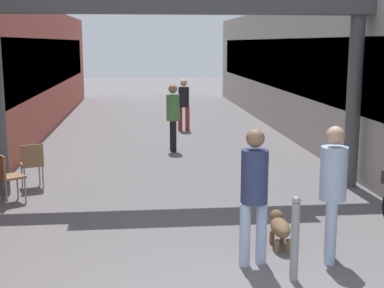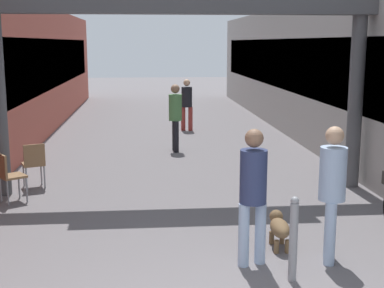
{
  "view_description": "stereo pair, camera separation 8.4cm",
  "coord_description": "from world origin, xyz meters",
  "px_view_note": "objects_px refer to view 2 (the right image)",
  "views": [
    {
      "loc": [
        -0.77,
        -3.92,
        2.8
      ],
      "look_at": [
        0.0,
        3.91,
        1.3
      ],
      "focal_mm": 50.0,
      "sensor_mm": 36.0,
      "label": 1
    },
    {
      "loc": [
        -0.69,
        -3.93,
        2.8
      ],
      "look_at": [
        0.0,
        3.91,
        1.3
      ],
      "focal_mm": 50.0,
      "sensor_mm": 36.0,
      "label": 2
    }
  ],
  "objects_px": {
    "pedestrian_companion": "(332,185)",
    "pedestrian_with_dog": "(253,188)",
    "pedestrian_elderly_walking": "(187,101)",
    "pedestrian_carrying_crate": "(175,113)",
    "cafe_chair_wood_farther": "(34,161)",
    "bollard_post_metal": "(293,238)",
    "cafe_chair_wood_nearer": "(8,173)",
    "dog_on_leash": "(279,227)"
  },
  "relations": [
    {
      "from": "pedestrian_elderly_walking",
      "to": "cafe_chair_wood_farther",
      "type": "relative_size",
      "value": 1.85
    },
    {
      "from": "pedestrian_with_dog",
      "to": "pedestrian_companion",
      "type": "relative_size",
      "value": 0.99
    },
    {
      "from": "pedestrian_with_dog",
      "to": "pedestrian_elderly_walking",
      "type": "bearing_deg",
      "value": 89.99
    },
    {
      "from": "pedestrian_carrying_crate",
      "to": "dog_on_leash",
      "type": "height_order",
      "value": "pedestrian_carrying_crate"
    },
    {
      "from": "pedestrian_carrying_crate",
      "to": "dog_on_leash",
      "type": "xyz_separation_m",
      "value": [
        1.04,
        -6.77,
        -0.71
      ]
    },
    {
      "from": "dog_on_leash",
      "to": "bollard_post_metal",
      "type": "height_order",
      "value": "bollard_post_metal"
    },
    {
      "from": "cafe_chair_wood_nearer",
      "to": "cafe_chair_wood_farther",
      "type": "xyz_separation_m",
      "value": [
        0.26,
        0.92,
        0.0
      ]
    },
    {
      "from": "pedestrian_carrying_crate",
      "to": "cafe_chair_wood_farther",
      "type": "relative_size",
      "value": 1.96
    },
    {
      "from": "pedestrian_with_dog",
      "to": "dog_on_leash",
      "type": "height_order",
      "value": "pedestrian_with_dog"
    },
    {
      "from": "pedestrian_with_dog",
      "to": "pedestrian_carrying_crate",
      "type": "relative_size",
      "value": 1.01
    },
    {
      "from": "pedestrian_with_dog",
      "to": "bollard_post_metal",
      "type": "relative_size",
      "value": 1.69
    },
    {
      "from": "cafe_chair_wood_nearer",
      "to": "pedestrian_carrying_crate",
      "type": "bearing_deg",
      "value": 53.37
    },
    {
      "from": "pedestrian_elderly_walking",
      "to": "bollard_post_metal",
      "type": "relative_size",
      "value": 1.58
    },
    {
      "from": "pedestrian_with_dog",
      "to": "pedestrian_elderly_walking",
      "type": "height_order",
      "value": "pedestrian_with_dog"
    },
    {
      "from": "pedestrian_with_dog",
      "to": "cafe_chair_wood_nearer",
      "type": "xyz_separation_m",
      "value": [
        -3.75,
        3.03,
        -0.47
      ]
    },
    {
      "from": "pedestrian_companion",
      "to": "cafe_chair_wood_farther",
      "type": "height_order",
      "value": "pedestrian_companion"
    },
    {
      "from": "pedestrian_carrying_crate",
      "to": "cafe_chair_wood_farther",
      "type": "xyz_separation_m",
      "value": [
        -2.93,
        -3.37,
        -0.46
      ]
    },
    {
      "from": "pedestrian_with_dog",
      "to": "pedestrian_carrying_crate",
      "type": "height_order",
      "value": "pedestrian_with_dog"
    },
    {
      "from": "pedestrian_elderly_walking",
      "to": "dog_on_leash",
      "type": "bearing_deg",
      "value": -87.23
    },
    {
      "from": "pedestrian_elderly_walking",
      "to": "cafe_chair_wood_farther",
      "type": "bearing_deg",
      "value": -117.51
    },
    {
      "from": "pedestrian_companion",
      "to": "dog_on_leash",
      "type": "bearing_deg",
      "value": 134.65
    },
    {
      "from": "dog_on_leash",
      "to": "cafe_chair_wood_farther",
      "type": "height_order",
      "value": "cafe_chair_wood_farther"
    },
    {
      "from": "bollard_post_metal",
      "to": "cafe_chair_wood_nearer",
      "type": "xyz_separation_m",
      "value": [
        -4.14,
        3.54,
        0.01
      ]
    },
    {
      "from": "pedestrian_companion",
      "to": "pedestrian_elderly_walking",
      "type": "xyz_separation_m",
      "value": [
        -1.02,
        10.63,
        -0.08
      ]
    },
    {
      "from": "pedestrian_carrying_crate",
      "to": "cafe_chair_wood_nearer",
      "type": "height_order",
      "value": "pedestrian_carrying_crate"
    },
    {
      "from": "pedestrian_companion",
      "to": "pedestrian_with_dog",
      "type": "bearing_deg",
      "value": -179.01
    },
    {
      "from": "bollard_post_metal",
      "to": "cafe_chair_wood_nearer",
      "type": "distance_m",
      "value": 5.44
    },
    {
      "from": "cafe_chair_wood_nearer",
      "to": "pedestrian_companion",
      "type": "bearing_deg",
      "value": -32.23
    },
    {
      "from": "pedestrian_with_dog",
      "to": "pedestrian_elderly_walking",
      "type": "relative_size",
      "value": 1.07
    },
    {
      "from": "bollard_post_metal",
      "to": "cafe_chair_wood_nearer",
      "type": "height_order",
      "value": "bollard_post_metal"
    },
    {
      "from": "pedestrian_elderly_walking",
      "to": "cafe_chair_wood_nearer",
      "type": "distance_m",
      "value": 8.51
    },
    {
      "from": "pedestrian_with_dog",
      "to": "pedestrian_companion",
      "type": "distance_m",
      "value": 1.02
    },
    {
      "from": "pedestrian_companion",
      "to": "cafe_chair_wood_farther",
      "type": "relative_size",
      "value": 1.99
    },
    {
      "from": "pedestrian_companion",
      "to": "cafe_chair_wood_farther",
      "type": "bearing_deg",
      "value": 138.91
    },
    {
      "from": "pedestrian_companion",
      "to": "pedestrian_carrying_crate",
      "type": "relative_size",
      "value": 1.02
    },
    {
      "from": "pedestrian_with_dog",
      "to": "bollard_post_metal",
      "type": "distance_m",
      "value": 0.8
    },
    {
      "from": "pedestrian_with_dog",
      "to": "cafe_chair_wood_nearer",
      "type": "bearing_deg",
      "value": 141.1
    },
    {
      "from": "pedestrian_elderly_walking",
      "to": "bollard_post_metal",
      "type": "distance_m",
      "value": 11.18
    },
    {
      "from": "pedestrian_with_dog",
      "to": "cafe_chair_wood_farther",
      "type": "relative_size",
      "value": 1.98
    },
    {
      "from": "pedestrian_carrying_crate",
      "to": "bollard_post_metal",
      "type": "height_order",
      "value": "pedestrian_carrying_crate"
    },
    {
      "from": "pedestrian_with_dog",
      "to": "cafe_chair_wood_nearer",
      "type": "relative_size",
      "value": 1.98
    },
    {
      "from": "bollard_post_metal",
      "to": "pedestrian_elderly_walking",
      "type": "bearing_deg",
      "value": 91.98
    }
  ]
}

